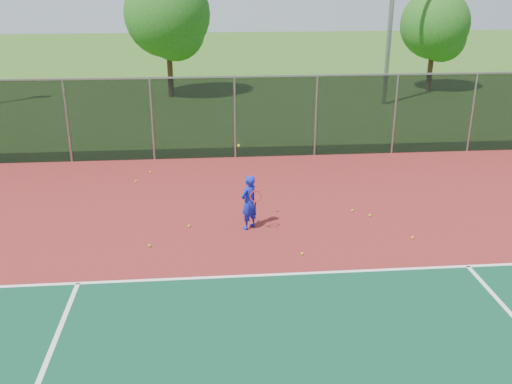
# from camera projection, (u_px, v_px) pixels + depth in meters

# --- Properties ---
(ground) EXTENTS (120.00, 120.00, 0.00)m
(ground) POSITION_uv_depth(u_px,v_px,m) (433.00, 350.00, 10.48)
(ground) COLOR #2D5819
(ground) RESTS_ON ground
(court_apron) EXTENTS (30.00, 20.00, 0.02)m
(court_apron) POSITION_uv_depth(u_px,v_px,m) (399.00, 293.00, 12.33)
(court_apron) COLOR maroon
(court_apron) RESTS_ON ground
(fence_back) EXTENTS (30.00, 0.06, 3.03)m
(fence_back) POSITION_uv_depth(u_px,v_px,m) (316.00, 115.00, 21.07)
(fence_back) COLOR black
(fence_back) RESTS_ON court_apron
(tennis_player) EXTENTS (0.64, 0.73, 2.34)m
(tennis_player) POSITION_uv_depth(u_px,v_px,m) (249.00, 202.00, 15.18)
(tennis_player) COLOR #131EB7
(tennis_player) RESTS_ON court_apron
(practice_ball_0) EXTENTS (0.07, 0.07, 0.07)m
(practice_ball_0) POSITION_uv_depth(u_px,v_px,m) (302.00, 254.00, 13.96)
(practice_ball_0) COLOR #AAC617
(practice_ball_0) RESTS_ON court_apron
(practice_ball_1) EXTENTS (0.07, 0.07, 0.07)m
(practice_ball_1) POSITION_uv_depth(u_px,v_px,m) (413.00, 237.00, 14.81)
(practice_ball_1) COLOR #AAC617
(practice_ball_1) RESTS_ON court_apron
(practice_ball_2) EXTENTS (0.07, 0.07, 0.07)m
(practice_ball_2) POSITION_uv_depth(u_px,v_px,m) (150.00, 172.00, 19.66)
(practice_ball_2) COLOR #AAC617
(practice_ball_2) RESTS_ON court_apron
(practice_ball_3) EXTENTS (0.07, 0.07, 0.07)m
(practice_ball_3) POSITION_uv_depth(u_px,v_px,m) (150.00, 246.00, 14.37)
(practice_ball_3) COLOR #AAC617
(practice_ball_3) RESTS_ON court_apron
(practice_ball_4) EXTENTS (0.07, 0.07, 0.07)m
(practice_ball_4) POSITION_uv_depth(u_px,v_px,m) (136.00, 181.00, 18.81)
(practice_ball_4) COLOR #AAC617
(practice_ball_4) RESTS_ON court_apron
(practice_ball_5) EXTENTS (0.07, 0.07, 0.07)m
(practice_ball_5) POSITION_uv_depth(u_px,v_px,m) (352.00, 210.00, 16.49)
(practice_ball_5) COLOR #AAC617
(practice_ball_5) RESTS_ON court_apron
(practice_ball_6) EXTENTS (0.07, 0.07, 0.07)m
(practice_ball_6) POSITION_uv_depth(u_px,v_px,m) (189.00, 226.00, 15.49)
(practice_ball_6) COLOR #AAC617
(practice_ball_6) RESTS_ON court_apron
(practice_ball_8) EXTENTS (0.07, 0.07, 0.07)m
(practice_ball_8) POSITION_uv_depth(u_px,v_px,m) (370.00, 215.00, 16.17)
(practice_ball_8) COLOR #AAC617
(practice_ball_8) RESTS_ON court_apron
(tree_back_left) EXTENTS (4.57, 4.57, 6.72)m
(tree_back_left) POSITION_uv_depth(u_px,v_px,m) (169.00, 18.00, 30.23)
(tree_back_left) COLOR #341D13
(tree_back_left) RESTS_ON ground
(tree_back_mid) EXTENTS (3.87, 3.87, 5.68)m
(tree_back_mid) POSITION_uv_depth(u_px,v_px,m) (437.00, 28.00, 32.17)
(tree_back_mid) COLOR #341D13
(tree_back_mid) RESTS_ON ground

